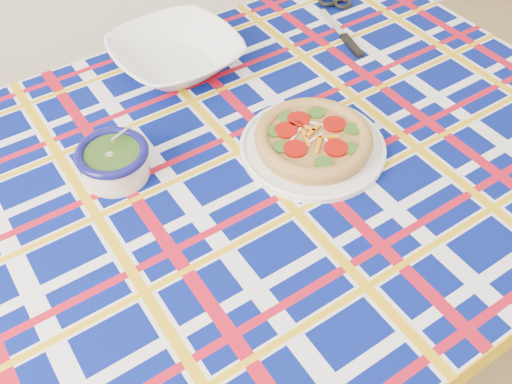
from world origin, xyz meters
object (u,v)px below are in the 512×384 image
object	(u,v)px
main_focaccia_plate	(313,139)
serving_bowl	(176,55)
pesto_bowl	(114,160)
dining_table	(221,209)

from	to	relation	value
main_focaccia_plate	serving_bowl	bearing A→B (deg)	117.57
main_focaccia_plate	pesto_bowl	bearing A→B (deg)	171.34
dining_table	main_focaccia_plate	bearing A→B (deg)	-8.30
dining_table	pesto_bowl	bearing A→B (deg)	141.12
dining_table	serving_bowl	bearing A→B (deg)	73.33
dining_table	serving_bowl	size ratio (longest dim) A/B	6.47
serving_bowl	pesto_bowl	bearing A→B (deg)	-122.55
pesto_bowl	serving_bowl	xyz separation A→B (m)	(0.20, 0.31, -0.01)
dining_table	main_focaccia_plate	size ratio (longest dim) A/B	6.17
main_focaccia_plate	serving_bowl	distance (m)	0.42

